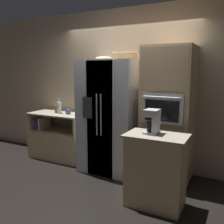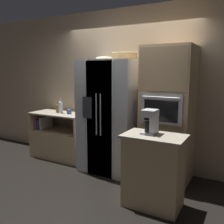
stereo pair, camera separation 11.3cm
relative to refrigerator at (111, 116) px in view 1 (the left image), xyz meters
name	(u,v)px [view 1 (the left image)]	position (x,y,z in m)	size (l,w,h in m)	color
ground_plane	(117,170)	(0.13, -0.01, -0.95)	(20.00, 20.00, 0.00)	black
wall_back	(128,89)	(0.13, 0.43, 0.45)	(12.00, 0.06, 2.80)	tan
counter_left	(60,141)	(-1.19, 0.08, -0.62)	(1.15, 0.64, 0.90)	tan
refrigerator	(111,116)	(0.00, 0.00, 0.00)	(0.97, 0.82, 1.90)	silver
wall_oven	(168,115)	(0.97, 0.06, 0.10)	(0.73, 0.73, 2.09)	tan
island_counter	(156,170)	(1.06, -0.80, -0.47)	(0.77, 0.48, 0.94)	tan
wicker_basket	(125,56)	(0.22, 0.08, 1.01)	(0.42, 0.42, 0.12)	tan
fruit_bowl	(104,58)	(-0.15, 0.02, 0.98)	(0.28, 0.28, 0.06)	beige
bottle_tall	(56,108)	(-1.24, 0.06, 0.05)	(0.06, 0.06, 0.21)	brown
bottle_short	(59,107)	(-1.15, 0.04, 0.08)	(0.08, 0.08, 0.29)	silver
mug	(68,112)	(-0.95, 0.05, 0.00)	(0.12, 0.09, 0.09)	#384C7A
coffee_maker	(153,121)	(1.00, -0.76, 0.16)	(0.17, 0.21, 0.31)	#B2B2B7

